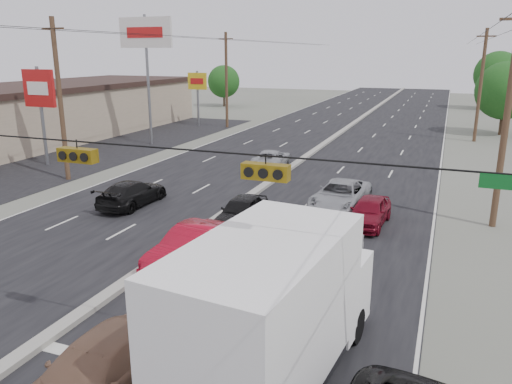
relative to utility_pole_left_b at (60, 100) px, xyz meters
The scene contains 25 objects.
ground 20.18m from the utility_pole_left_b, 50.19° to the right, with size 200.00×200.00×0.00m, color #606356.
road_surface 20.18m from the utility_pole_left_b, 50.19° to the left, with size 20.00×160.00×0.02m, color black.
center_median 20.16m from the utility_pole_left_b, 50.19° to the left, with size 0.50×160.00×0.20m, color gray.
strip_mall 17.03m from the utility_pole_left_b, 143.47° to the left, with size 12.00×42.00×4.60m, color tan.
parking_lot 12.10m from the utility_pole_left_b, 114.23° to the left, with size 10.00×42.00×0.02m, color black.
utility_pole_left_b is the anchor object (origin of this frame).
utility_pole_left_c 25.00m from the utility_pole_left_b, 90.00° to the left, with size 1.60×0.30×10.00m.
utility_pole_right_b 25.00m from the utility_pole_left_b, ahead, with size 1.60×0.30×10.00m.
utility_pole_right_c 35.36m from the utility_pole_left_b, 45.00° to the left, with size 1.60×0.30×10.00m.
traffic_signals 20.45m from the utility_pole_left_b, 47.18° to the right, with size 25.00×0.30×0.54m.
pole_sign_mid 5.41m from the utility_pole_left_b, 146.31° to the left, with size 2.60×0.25×7.00m.
pole_sign_billboard 13.68m from the utility_pole_left_b, 98.75° to the left, with size 5.00×0.25×11.00m.
pole_sign_far 25.25m from the utility_pole_left_b, 97.97° to the left, with size 2.20×0.25×6.00m.
tree_left_far 46.01m from the utility_pole_left_b, 101.92° to the left, with size 4.80×4.80×6.12m.
tree_right_mid 40.70m from the utility_pole_left_b, 47.49° to the left, with size 5.60×5.60×7.14m.
tree_right_far 61.95m from the utility_pole_left_b, 62.61° to the left, with size 6.40×6.40×8.16m.
box_truck 24.40m from the utility_pole_left_b, 37.58° to the right, with size 3.56×8.13×4.00m.
tan_sedan 23.24m from the utility_pole_left_b, 47.23° to the right, with size 2.06×5.06×1.47m, color brown.
red_sedan 17.16m from the utility_pole_left_b, 33.16° to the right, with size 1.61×4.61×1.52m, color #A0091E.
queue_car_a 15.18m from the utility_pole_left_b, 16.90° to the right, with size 1.65×4.11×1.40m, color black.
queue_car_b 20.95m from the utility_pole_left_b, 21.67° to the right, with size 1.31×3.77×1.24m, color #B8B8BA.
queue_car_c 18.24m from the utility_pole_left_b, ahead, with size 2.40×5.20×1.44m, color #979A9E.
queue_car_e 20.09m from the utility_pole_left_b, ahead, with size 1.60×3.97×1.35m, color maroon.
oncoming_near 9.07m from the utility_pole_left_b, 24.62° to the right, with size 1.89×4.65×1.35m, color black.
oncoming_far 14.39m from the utility_pole_left_b, 35.77° to the left, with size 2.12×4.59×1.27m, color #9A9CA1.
Camera 1 is at (10.05, -9.82, 7.92)m, focal length 35.00 mm.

